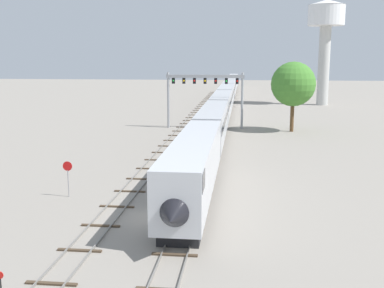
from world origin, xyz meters
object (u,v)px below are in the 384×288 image
(passenger_train, at_px, (226,96))
(trackside_tree_left, at_px, (293,84))
(water_tower, at_px, (326,26))
(signal_gantry, at_px, (205,87))
(stop_sign, at_px, (68,174))

(passenger_train, relative_size, trackside_tree_left, 15.10)
(passenger_train, distance_m, trackside_tree_left, 34.13)
(water_tower, bearing_deg, signal_gantry, -121.72)
(stop_sign, bearing_deg, trackside_tree_left, 59.58)
(signal_gantry, xyz_separation_m, water_tower, (24.19, 39.13, 11.62))
(stop_sign, distance_m, trackside_tree_left, 41.67)
(stop_sign, height_order, trackside_tree_left, trackside_tree_left)
(passenger_train, bearing_deg, water_tower, 22.33)
(passenger_train, distance_m, signal_gantry, 30.44)
(water_tower, distance_m, trackside_tree_left, 43.88)
(signal_gantry, bearing_deg, passenger_train, 85.73)
(signal_gantry, xyz_separation_m, stop_sign, (-7.75, -37.56, -4.52))
(stop_sign, bearing_deg, passenger_train, 81.60)
(signal_gantry, bearing_deg, trackside_tree_left, -8.23)
(signal_gantry, xyz_separation_m, trackside_tree_left, (13.19, -1.91, 0.64))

